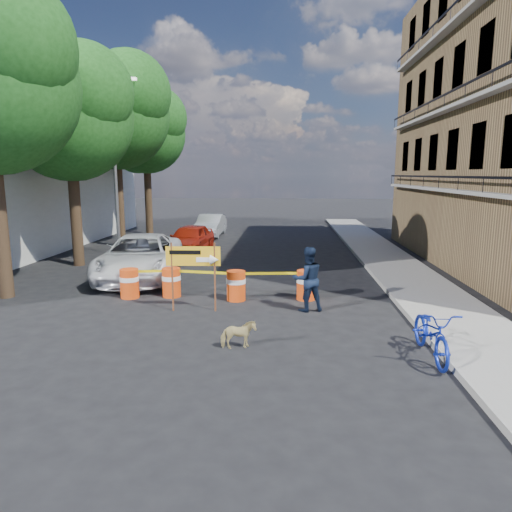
# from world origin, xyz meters

# --- Properties ---
(ground) EXTENTS (120.00, 120.00, 0.00)m
(ground) POSITION_xyz_m (0.00, 0.00, 0.00)
(ground) COLOR black
(ground) RESTS_ON ground
(sidewalk_east) EXTENTS (2.40, 40.00, 0.15)m
(sidewalk_east) POSITION_xyz_m (6.20, 6.00, 0.07)
(sidewalk_east) COLOR gray
(sidewalk_east) RESTS_ON ground
(tree_mid_a) EXTENTS (5.25, 5.00, 8.68)m
(tree_mid_a) POSITION_xyz_m (-6.74, 7.00, 6.01)
(tree_mid_a) COLOR #332316
(tree_mid_a) RESTS_ON ground
(tree_mid_b) EXTENTS (5.67, 5.40, 9.62)m
(tree_mid_b) POSITION_xyz_m (-6.73, 12.00, 6.71)
(tree_mid_b) COLOR #332316
(tree_mid_b) RESTS_ON ground
(tree_far) EXTENTS (5.04, 4.80, 8.84)m
(tree_far) POSITION_xyz_m (-6.74, 17.00, 6.22)
(tree_far) COLOR #332316
(tree_far) RESTS_ON ground
(streetlamp) EXTENTS (1.25, 0.18, 8.00)m
(streetlamp) POSITION_xyz_m (-5.93, 9.50, 4.38)
(streetlamp) COLOR gray
(streetlamp) RESTS_ON ground
(barrel_far_left) EXTENTS (0.58, 0.58, 0.90)m
(barrel_far_left) POSITION_xyz_m (-2.98, 2.18, 0.47)
(barrel_far_left) COLOR #EA410D
(barrel_far_left) RESTS_ON ground
(barrel_mid_left) EXTENTS (0.58, 0.58, 0.90)m
(barrel_mid_left) POSITION_xyz_m (-1.73, 2.40, 0.47)
(barrel_mid_left) COLOR #EA410D
(barrel_mid_left) RESTS_ON ground
(barrel_mid_right) EXTENTS (0.58, 0.58, 0.90)m
(barrel_mid_right) POSITION_xyz_m (0.31, 2.12, 0.47)
(barrel_mid_right) COLOR #EA410D
(barrel_mid_right) RESTS_ON ground
(barrel_far_right) EXTENTS (0.58, 0.58, 0.90)m
(barrel_far_right) POSITION_xyz_m (2.41, 2.33, 0.47)
(barrel_far_right) COLOR #EA410D
(barrel_far_right) RESTS_ON ground
(detour_sign) EXTENTS (1.50, 0.29, 1.92)m
(detour_sign) POSITION_xyz_m (-0.53, 0.96, 1.41)
(detour_sign) COLOR #592D19
(detour_sign) RESTS_ON ground
(pedestrian) EXTENTS (1.04, 0.91, 1.80)m
(pedestrian) POSITION_xyz_m (2.40, 1.20, 0.90)
(pedestrian) COLOR black
(pedestrian) RESTS_ON ground
(bicycle) EXTENTS (0.74, 1.10, 2.08)m
(bicycle) POSITION_xyz_m (4.80, -1.96, 1.04)
(bicycle) COLOR #152AAD
(bicycle) RESTS_ON ground
(dog) EXTENTS (0.81, 0.52, 0.63)m
(dog) POSITION_xyz_m (0.78, -1.73, 0.32)
(dog) COLOR tan
(dog) RESTS_ON ground
(suv_white) EXTENTS (3.30, 5.91, 1.56)m
(suv_white) POSITION_xyz_m (-3.49, 4.89, 0.78)
(suv_white) COLOR silver
(suv_white) RESTS_ON ground
(sedan_red) EXTENTS (2.04, 4.18, 1.37)m
(sedan_red) POSITION_xyz_m (-2.80, 10.25, 0.69)
(sedan_red) COLOR #A01E0D
(sedan_red) RESTS_ON ground
(sedan_silver) EXTENTS (1.49, 4.04, 1.32)m
(sedan_silver) POSITION_xyz_m (-2.80, 16.32, 0.66)
(sedan_silver) COLOR silver
(sedan_silver) RESTS_ON ground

